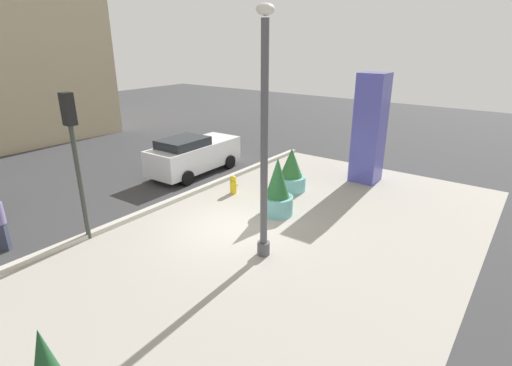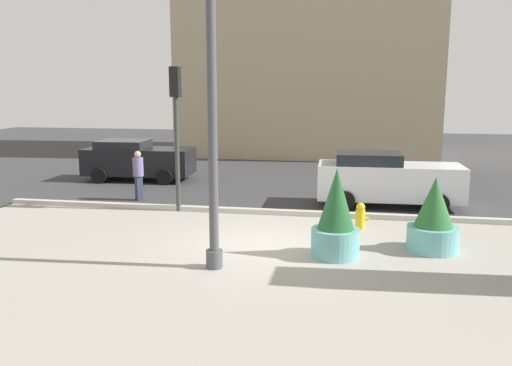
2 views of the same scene
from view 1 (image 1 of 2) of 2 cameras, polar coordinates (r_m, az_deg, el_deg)
The scene contains 10 objects.
ground_plane at distance 15.64m, azimuth -14.88°, elevation -2.30°, with size 60.00×60.00×0.00m, color #38383A.
plaza_pavement at distance 11.92m, azimuth 3.91°, elevation -8.99°, with size 18.00×10.00×0.02m, color #9E998E.
curb_strip at distance 14.97m, azimuth -12.78°, elevation -2.81°, with size 18.00×0.24×0.16m, color #B7B2A8.
lamp_post at distance 10.16m, azimuth 1.21°, elevation 5.44°, with size 0.44×0.44×6.60m.
art_pillar_blue at distance 17.17m, azimuth 16.21°, elevation 7.57°, with size 1.12×1.12×4.57m, color #4C4CAD.
potted_plant_near_right at distance 13.54m, azimuth 3.13°, elevation -1.10°, with size 1.11×1.11×2.07m.
potted_plant_curbside at distance 15.80m, azimuth 5.14°, elevation 1.53°, with size 1.20×1.20×1.78m.
fire_hydrant at distance 15.58m, azimuth -3.32°, elevation -0.24°, with size 0.36×0.26×0.75m.
traffic_light_far_side at distance 12.30m, azimuth -25.03°, elevation 5.16°, with size 0.28×0.42×4.45m.
car_passing_lane at distance 18.02m, azimuth -9.09°, elevation 4.14°, with size 4.61×2.05×1.75m.
Camera 1 is at (-8.81, -7.54, 5.81)m, focal length 27.46 mm.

